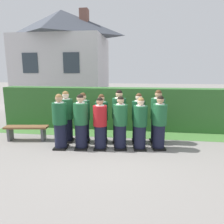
{
  "coord_description": "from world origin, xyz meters",
  "views": [
    {
      "loc": [
        0.84,
        -5.89,
        2.31
      ],
      "look_at": [
        0.0,
        0.3,
        1.05
      ],
      "focal_mm": 33.83,
      "sensor_mm": 36.0,
      "label": 1
    }
  ],
  "objects_px": {
    "student_rear_row_4": "(138,119)",
    "wooden_bench": "(27,130)",
    "student_rear_row_1": "(83,119)",
    "student_front_row_0": "(60,123)",
    "student_front_row_1": "(81,123)",
    "student_front_row_3": "(120,124)",
    "student_rear_row_2": "(102,120)",
    "student_rear_row_3": "(119,118)",
    "student_in_red_blazer": "(100,125)",
    "student_rear_row_5": "(157,118)",
    "student_front_row_5": "(159,124)",
    "student_front_row_4": "(140,125)",
    "student_rear_row_0": "(67,118)"
  },
  "relations": [
    {
      "from": "student_rear_row_4",
      "to": "wooden_bench",
      "type": "height_order",
      "value": "student_rear_row_4"
    },
    {
      "from": "student_rear_row_1",
      "to": "student_rear_row_4",
      "type": "xyz_separation_m",
      "value": [
        1.75,
        0.18,
        -0.01
      ]
    },
    {
      "from": "student_front_row_0",
      "to": "student_rear_row_4",
      "type": "xyz_separation_m",
      "value": [
        2.27,
        0.85,
        -0.02
      ]
    },
    {
      "from": "student_front_row_1",
      "to": "wooden_bench",
      "type": "height_order",
      "value": "student_front_row_1"
    },
    {
      "from": "student_rear_row_4",
      "to": "student_front_row_3",
      "type": "bearing_deg",
      "value": -128.59
    },
    {
      "from": "student_rear_row_2",
      "to": "student_rear_row_3",
      "type": "relative_size",
      "value": 0.92
    },
    {
      "from": "student_in_red_blazer",
      "to": "student_front_row_1",
      "type": "bearing_deg",
      "value": -177.31
    },
    {
      "from": "student_front_row_1",
      "to": "student_rear_row_3",
      "type": "distance_m",
      "value": 1.27
    },
    {
      "from": "student_rear_row_1",
      "to": "student_rear_row_2",
      "type": "bearing_deg",
      "value": 2.05
    },
    {
      "from": "student_rear_row_5",
      "to": "wooden_bench",
      "type": "distance_m",
      "value": 4.3
    },
    {
      "from": "student_front_row_5",
      "to": "student_rear_row_4",
      "type": "height_order",
      "value": "student_rear_row_4"
    },
    {
      "from": "student_front_row_0",
      "to": "student_rear_row_2",
      "type": "distance_m",
      "value": 1.31
    },
    {
      "from": "student_rear_row_4",
      "to": "student_rear_row_5",
      "type": "height_order",
      "value": "student_rear_row_5"
    },
    {
      "from": "student_rear_row_5",
      "to": "student_rear_row_4",
      "type": "bearing_deg",
      "value": -173.12
    },
    {
      "from": "student_front_row_4",
      "to": "student_rear_row_1",
      "type": "xyz_separation_m",
      "value": [
        -1.81,
        0.43,
        0.03
      ]
    },
    {
      "from": "student_front_row_3",
      "to": "wooden_bench",
      "type": "xyz_separation_m",
      "value": [
        -3.14,
        0.33,
        -0.4
      ]
    },
    {
      "from": "student_rear_row_5",
      "to": "wooden_bench",
      "type": "bearing_deg",
      "value": -174.9
    },
    {
      "from": "student_rear_row_0",
      "to": "student_rear_row_5",
      "type": "bearing_deg",
      "value": 6.09
    },
    {
      "from": "student_front_row_0",
      "to": "student_rear_row_0",
      "type": "relative_size",
      "value": 0.99
    },
    {
      "from": "student_rear_row_4",
      "to": "student_front_row_0",
      "type": "bearing_deg",
      "value": -159.4
    },
    {
      "from": "student_front_row_1",
      "to": "student_front_row_5",
      "type": "distance_m",
      "value": 2.29
    },
    {
      "from": "student_rear_row_2",
      "to": "student_rear_row_1",
      "type": "bearing_deg",
      "value": -177.95
    },
    {
      "from": "student_in_red_blazer",
      "to": "student_front_row_3",
      "type": "bearing_deg",
      "value": 10.06
    },
    {
      "from": "student_rear_row_3",
      "to": "wooden_bench",
      "type": "distance_m",
      "value": 3.09
    },
    {
      "from": "student_front_row_3",
      "to": "student_rear_row_2",
      "type": "height_order",
      "value": "student_front_row_3"
    },
    {
      "from": "student_front_row_1",
      "to": "student_front_row_3",
      "type": "relative_size",
      "value": 1.03
    },
    {
      "from": "student_front_row_4",
      "to": "student_front_row_5",
      "type": "height_order",
      "value": "student_front_row_5"
    },
    {
      "from": "student_front_row_0",
      "to": "student_front_row_3",
      "type": "relative_size",
      "value": 1.04
    },
    {
      "from": "student_front_row_5",
      "to": "student_rear_row_3",
      "type": "relative_size",
      "value": 0.94
    },
    {
      "from": "student_front_row_0",
      "to": "wooden_bench",
      "type": "xyz_separation_m",
      "value": [
        -1.39,
        0.54,
        -0.43
      ]
    },
    {
      "from": "student_front_row_3",
      "to": "student_in_red_blazer",
      "type": "bearing_deg",
      "value": -169.94
    },
    {
      "from": "student_in_red_blazer",
      "to": "student_rear_row_3",
      "type": "relative_size",
      "value": 0.91
    },
    {
      "from": "student_rear_row_2",
      "to": "student_rear_row_5",
      "type": "bearing_deg",
      "value": 7.45
    },
    {
      "from": "student_front_row_5",
      "to": "student_rear_row_5",
      "type": "bearing_deg",
      "value": 91.23
    },
    {
      "from": "student_rear_row_2",
      "to": "student_rear_row_5",
      "type": "distance_m",
      "value": 1.78
    },
    {
      "from": "student_front_row_1",
      "to": "student_rear_row_2",
      "type": "height_order",
      "value": "student_front_row_1"
    },
    {
      "from": "student_front_row_4",
      "to": "student_front_row_5",
      "type": "bearing_deg",
      "value": 11.33
    },
    {
      "from": "student_rear_row_4",
      "to": "wooden_bench",
      "type": "bearing_deg",
      "value": -175.19
    },
    {
      "from": "student_front_row_5",
      "to": "student_rear_row_5",
      "type": "distance_m",
      "value": 0.57
    },
    {
      "from": "student_in_red_blazer",
      "to": "student_rear_row_1",
      "type": "bearing_deg",
      "value": 139.04
    },
    {
      "from": "wooden_bench",
      "to": "student_front_row_5",
      "type": "bearing_deg",
      "value": -2.56
    },
    {
      "from": "student_rear_row_2",
      "to": "student_rear_row_4",
      "type": "distance_m",
      "value": 1.17
    },
    {
      "from": "student_front_row_3",
      "to": "student_rear_row_1",
      "type": "distance_m",
      "value": 1.32
    },
    {
      "from": "student_front_row_4",
      "to": "wooden_bench",
      "type": "xyz_separation_m",
      "value": [
        -3.72,
        0.3,
        -0.38
      ]
    },
    {
      "from": "student_front_row_3",
      "to": "student_rear_row_5",
      "type": "distance_m",
      "value": 1.32
    },
    {
      "from": "student_rear_row_0",
      "to": "wooden_bench",
      "type": "relative_size",
      "value": 1.15
    },
    {
      "from": "student_in_red_blazer",
      "to": "student_rear_row_1",
      "type": "relative_size",
      "value": 0.96
    },
    {
      "from": "student_front_row_1",
      "to": "student_rear_row_5",
      "type": "bearing_deg",
      "value": 20.46
    },
    {
      "from": "student_front_row_4",
      "to": "student_rear_row_4",
      "type": "xyz_separation_m",
      "value": [
        -0.06,
        0.61,
        0.02
      ]
    },
    {
      "from": "student_front_row_3",
      "to": "student_front_row_0",
      "type": "bearing_deg",
      "value": -173.16
    }
  ]
}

